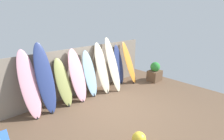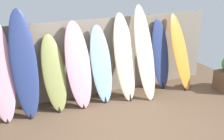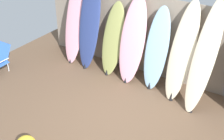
{
  "view_description": "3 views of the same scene",
  "coord_description": "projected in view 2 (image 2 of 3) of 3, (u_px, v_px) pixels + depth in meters",
  "views": [
    {
      "loc": [
        -3.58,
        -3.4,
        2.95
      ],
      "look_at": [
        0.46,
        0.9,
        1.06
      ],
      "focal_mm": 28.0,
      "sensor_mm": 36.0,
      "label": 1
    },
    {
      "loc": [
        -2.57,
        -4.46,
        3.03
      ],
      "look_at": [
        -0.06,
        0.92,
        0.94
      ],
      "focal_mm": 50.0,
      "sensor_mm": 36.0,
      "label": 2
    },
    {
      "loc": [
        2.34,
        -3.68,
        3.7
      ],
      "look_at": [
        -0.36,
        0.49,
        0.79
      ],
      "focal_mm": 50.0,
      "sensor_mm": 36.0,
      "label": 3
    }
  ],
  "objects": [
    {
      "name": "surfboard_cream_6",
      "position": [
        145.0,
        53.0,
        7.17
      ],
      "size": [
        0.49,
        0.91,
        2.09
      ],
      "color": "beige",
      "rests_on": "ground"
    },
    {
      "name": "surfboard_pink_0",
      "position": [
        0.0,
        71.0,
        6.06
      ],
      "size": [
        0.53,
        0.65,
        2.02
      ],
      "color": "pink",
      "rests_on": "ground"
    },
    {
      "name": "surfboard_navy_7",
      "position": [
        161.0,
        55.0,
        7.7
      ],
      "size": [
        0.52,
        0.47,
        1.71
      ],
      "color": "navy",
      "rests_on": "ground"
    },
    {
      "name": "surfboard_pink_3",
      "position": [
        78.0,
        65.0,
        6.68
      ],
      "size": [
        0.58,
        0.64,
        1.84
      ],
      "color": "pink",
      "rests_on": "ground"
    },
    {
      "name": "ground",
      "position": [
        136.0,
        132.0,
        5.85
      ],
      "size": [
        7.68,
        7.68,
        0.0
      ],
      "primitive_type": "plane",
      "color": "brown"
    },
    {
      "name": "surfboard_orange_8",
      "position": [
        180.0,
        53.0,
        7.69
      ],
      "size": [
        0.53,
        0.81,
        1.81
      ],
      "color": "orange",
      "rests_on": "ground"
    },
    {
      "name": "surfboard_navy_1",
      "position": [
        24.0,
        65.0,
        6.18
      ],
      "size": [
        0.55,
        0.63,
        2.18
      ],
      "color": "navy",
      "rests_on": "ground"
    },
    {
      "name": "surfboard_skyblue_4",
      "position": [
        101.0,
        65.0,
        6.95
      ],
      "size": [
        0.5,
        0.55,
        1.71
      ],
      "color": "#8CB7D6",
      "rests_on": "ground"
    },
    {
      "name": "fence_back",
      "position": [
        95.0,
        57.0,
        7.27
      ],
      "size": [
        6.08,
        0.11,
        1.8
      ],
      "color": "gray",
      "rests_on": "ground"
    },
    {
      "name": "surfboard_olive_2",
      "position": [
        54.0,
        73.0,
        6.56
      ],
      "size": [
        0.54,
        0.66,
        1.6
      ],
      "color": "olive",
      "rests_on": "ground"
    },
    {
      "name": "surfboard_cream_5",
      "position": [
        124.0,
        57.0,
        7.1
      ],
      "size": [
        0.53,
        0.79,
        1.93
      ],
      "color": "beige",
      "rests_on": "ground"
    }
  ]
}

